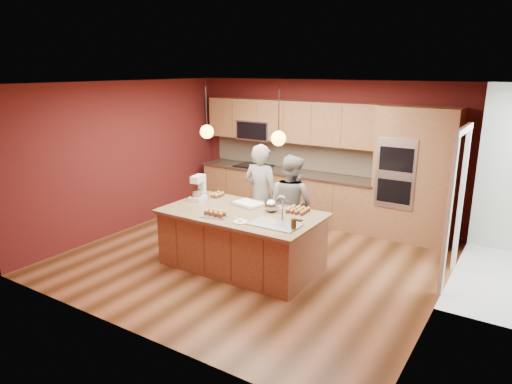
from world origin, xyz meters
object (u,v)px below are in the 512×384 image
Objects in this scene: person_left at (261,195)px; person_right at (291,204)px; island at (243,239)px; stand_mixer at (198,190)px; mixing_bowl at (271,205)px.

person_right is (0.57, 0.00, -0.06)m from person_left.
person_right is (0.32, 0.91, 0.36)m from island.
stand_mixer is at bearing 171.19° from island.
person_left is 7.48× the size of mixing_bowl.
island is at bearing 82.65° from person_right.
person_left is 4.32× the size of stand_mixer.
stand_mixer is at bearing 46.74° from person_left.
stand_mixer is (-0.95, 0.15, 0.59)m from island.
person_right is 4.02× the size of stand_mixer.
mixing_bowl is (0.59, -0.66, 0.09)m from person_left.
person_left reaches higher than island.
person_right reaches higher than island.
person_left reaches higher than person_right.
island is 1.03m from person_right.
island is 1.46× the size of person_right.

